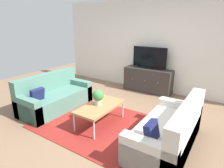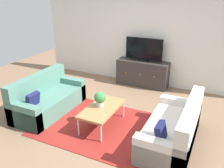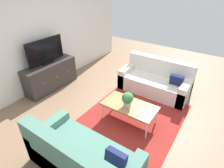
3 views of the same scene
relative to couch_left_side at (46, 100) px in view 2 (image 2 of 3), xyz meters
name	(u,v)px [view 2 (image 2 of 3)]	position (x,y,z in m)	size (l,w,h in m)	color
ground_plane	(106,123)	(1.44, 0.10, -0.28)	(10.00, 10.00, 0.00)	#84664C
wall_back	(148,36)	(1.44, 2.65, 1.07)	(6.40, 0.12, 2.70)	silver
area_rug	(102,126)	(1.44, -0.05, -0.27)	(2.50, 1.90, 0.01)	maroon
couch_left_side	(46,100)	(0.00, 0.00, 0.00)	(0.80, 1.74, 0.84)	#4C7A6B
couch_right_side	(176,131)	(2.87, 0.00, 0.00)	(0.80, 1.74, 0.84)	silver
coffee_table	(102,109)	(1.43, -0.02, 0.11)	(0.56, 1.09, 0.42)	#A37547
potted_plant	(100,99)	(1.37, 0.00, 0.31)	(0.23, 0.23, 0.31)	#B7B2A8
tv_console	(142,73)	(1.44, 2.37, 0.08)	(1.44, 0.47, 0.71)	#332D2B
flat_screen_tv	(144,50)	(1.44, 2.39, 0.75)	(1.03, 0.16, 0.64)	black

